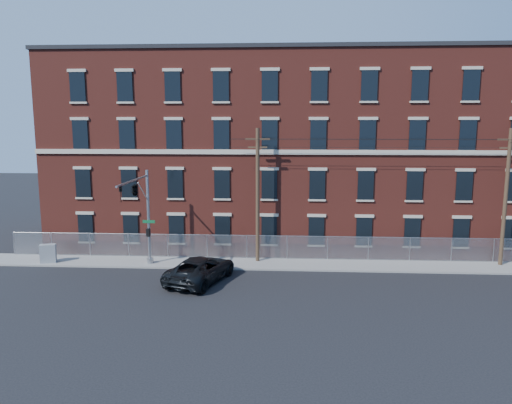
{
  "coord_description": "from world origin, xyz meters",
  "views": [
    {
      "loc": [
        3.93,
        -29.83,
        10.42
      ],
      "look_at": [
        1.97,
        4.0,
        4.91
      ],
      "focal_mm": 33.81,
      "sensor_mm": 36.0,
      "label": 1
    }
  ],
  "objects": [
    {
      "name": "ground",
      "position": [
        0.0,
        0.0,
        0.0
      ],
      "size": [
        140.0,
        140.0,
        0.0
      ],
      "primitive_type": "plane",
      "color": "black",
      "rests_on": "ground"
    },
    {
      "name": "sidewalk",
      "position": [
        12.0,
        5.0,
        0.06
      ],
      "size": [
        65.0,
        3.0,
        0.12
      ],
      "primitive_type": "cube",
      "color": "gray",
      "rests_on": "ground"
    },
    {
      "name": "utility_cabinet",
      "position": [
        -13.66,
        4.2,
        0.82
      ],
      "size": [
        1.23,
        0.85,
        1.4
      ],
      "primitive_type": "cube",
      "rotation": [
        0.0,
        0.0,
        0.28
      ],
      "color": "gray",
      "rests_on": "sidewalk"
    },
    {
      "name": "overhead_wires",
      "position": [
        20.0,
        5.6,
        9.12
      ],
      "size": [
        40.0,
        0.62,
        0.62
      ],
      "color": "black",
      "rests_on": "ground"
    },
    {
      "name": "utility_pole_near",
      "position": [
        2.0,
        5.6,
        5.34
      ],
      "size": [
        1.8,
        0.28,
        10.0
      ],
      "color": "#473523",
      "rests_on": "ground"
    },
    {
      "name": "traffic_signal_mast",
      "position": [
        -6.0,
        2.18,
        5.39
      ],
      "size": [
        0.9,
        6.75,
        7.0
      ],
      "color": "#9EA0A5",
      "rests_on": "ground"
    },
    {
      "name": "utility_pole_mid",
      "position": [
        20.0,
        5.6,
        5.34
      ],
      "size": [
        1.8,
        0.28,
        10.0
      ],
      "color": "#473523",
      "rests_on": "ground"
    },
    {
      "name": "mill_building",
      "position": [
        12.0,
        13.93,
        8.15
      ],
      "size": [
        55.3,
        14.32,
        16.3
      ],
      "color": "maroon",
      "rests_on": "ground"
    },
    {
      "name": "chain_link_fence",
      "position": [
        12.0,
        6.3,
        1.06
      ],
      "size": [
        59.06,
        0.06,
        1.85
      ],
      "color": "#A5A8AD",
      "rests_on": "ground"
    },
    {
      "name": "pickup_truck",
      "position": [
        -1.54,
        0.86,
        0.85
      ],
      "size": [
        4.62,
        6.67,
        1.69
      ],
      "primitive_type": "imported",
      "rotation": [
        0.0,
        0.0,
        2.81
      ],
      "color": "black",
      "rests_on": "ground"
    }
  ]
}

